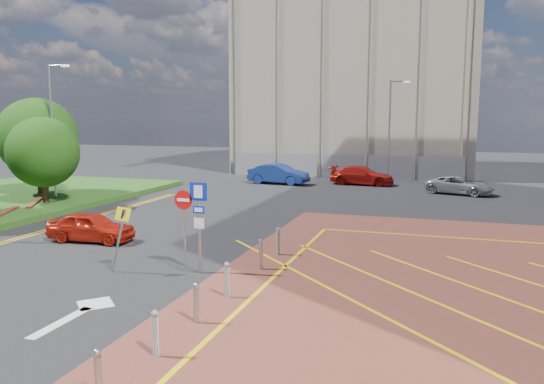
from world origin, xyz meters
The scene contains 14 objects.
ground centered at (0.00, 0.00, 0.00)m, with size 140.00×140.00×0.00m, color black.
tree_c centered at (-13.50, 10.00, 3.19)m, with size 4.00×4.00×4.90m.
tree_d centered at (-16.50, 13.00, 3.87)m, with size 5.00×5.00×6.08m.
lamp_left_far centered at (-14.42, 12.00, 4.66)m, with size 1.53×0.16×8.00m.
lamp_back centered at (4.08, 28.00, 4.36)m, with size 1.53×0.16×8.00m.
sign_cluster centered at (0.30, 0.98, 1.95)m, with size 1.17×0.12×3.20m.
warning_sign centered at (-2.02, 0.23, 1.43)m, with size 0.77×0.42×2.25m.
bollard_row centered at (2.30, -1.67, 0.47)m, with size 0.14×11.14×0.90m.
construction_building centered at (0.00, 40.00, 11.00)m, with size 21.20×19.20×22.00m, color #B4A693.
construction_fence centered at (1.00, 30.00, 1.00)m, with size 21.60×0.06×2.00m, color gray.
car_red_left centered at (-5.82, 3.77, 0.62)m, with size 1.46×3.64×1.24m, color red.
car_blue_back centered at (-4.03, 24.56, 0.78)m, with size 1.65×4.73×1.56m, color navy.
car_red_back centered at (2.21, 26.09, 0.71)m, with size 1.98×4.88×1.41m, color #B5160F.
car_silver_back centered at (9.23, 23.01, 0.61)m, with size 2.03×4.40×1.22m, color #B0AFB6.
Camera 1 is at (8.03, -14.58, 5.16)m, focal length 35.00 mm.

